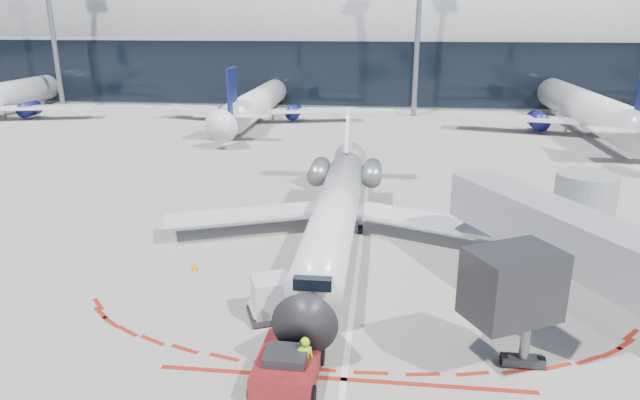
# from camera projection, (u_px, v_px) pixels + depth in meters

# --- Properties ---
(ground) EXTENTS (260.00, 260.00, 0.00)m
(ground) POSITION_uv_depth(u_px,v_px,m) (359.00, 256.00, 31.94)
(ground) COLOR gray
(ground) RESTS_ON ground
(apron_centerline) EXTENTS (0.25, 40.00, 0.01)m
(apron_centerline) POSITION_uv_depth(u_px,v_px,m) (361.00, 242.00, 33.83)
(apron_centerline) COLOR silver
(apron_centerline) RESTS_ON ground
(apron_stop_bar) EXTENTS (14.00, 0.25, 0.01)m
(apron_stop_bar) POSITION_uv_depth(u_px,v_px,m) (344.00, 379.00, 21.06)
(apron_stop_bar) COLOR maroon
(apron_stop_bar) RESTS_ON ground
(terminal_building) EXTENTS (150.00, 24.15, 24.00)m
(terminal_building) POSITION_uv_depth(u_px,v_px,m) (380.00, 45.00, 90.76)
(terminal_building) COLOR #989B9D
(terminal_building) RESTS_ON ground
(jet_bridge) EXTENTS (10.03, 15.20, 4.90)m
(jet_bridge) POSITION_uv_depth(u_px,v_px,m) (563.00, 232.00, 27.11)
(jet_bridge) COLOR gray
(jet_bridge) RESTS_ON ground
(light_mast_west) EXTENTS (0.70, 0.70, 25.00)m
(light_mast_west) POSITION_uv_depth(u_px,v_px,m) (51.00, 19.00, 78.36)
(light_mast_west) COLOR slate
(light_mast_west) RESTS_ON ground
(light_mast_centre) EXTENTS (0.70, 0.70, 25.00)m
(light_mast_centre) POSITION_uv_depth(u_px,v_px,m) (418.00, 19.00, 72.95)
(light_mast_centre) COLOR slate
(light_mast_centre) RESTS_ON ground
(regional_jet) EXTENTS (21.08, 25.99, 6.51)m
(regional_jet) POSITION_uv_depth(u_px,v_px,m) (337.00, 206.00, 33.57)
(regional_jet) COLOR silver
(regional_jet) RESTS_ON ground
(pushback_tug) EXTENTS (2.43, 5.54, 1.43)m
(pushback_tug) POSITION_uv_depth(u_px,v_px,m) (288.00, 366.00, 20.80)
(pushback_tug) COLOR #59110C
(pushback_tug) RESTS_ON ground
(ramp_worker) EXTENTS (0.81, 0.65, 1.93)m
(ramp_worker) POSITION_uv_depth(u_px,v_px,m) (305.00, 361.00, 20.54)
(ramp_worker) COLOR #91E418
(ramp_worker) RESTS_ON ground
(uld_container) EXTENTS (2.56, 2.39, 1.92)m
(uld_container) POSITION_uv_depth(u_px,v_px,m) (272.00, 298.00, 25.13)
(uld_container) COLOR black
(uld_container) RESTS_ON ground
(safety_cone_left) EXTENTS (0.36, 0.36, 0.50)m
(safety_cone_left) POSITION_uv_depth(u_px,v_px,m) (194.00, 266.00, 30.00)
(safety_cone_left) COLOR #FF6B05
(safety_cone_left) RESTS_ON ground
(bg_airliner_1) EXTENTS (30.00, 31.76, 9.70)m
(bg_airliner_1) POSITION_uv_depth(u_px,v_px,m) (258.00, 83.00, 71.91)
(bg_airliner_1) COLOR silver
(bg_airliner_1) RESTS_ON ground
(bg_airliner_2) EXTENTS (34.44, 36.46, 11.14)m
(bg_airliner_2) POSITION_uv_depth(u_px,v_px,m) (590.00, 84.00, 63.79)
(bg_airliner_2) COLOR silver
(bg_airliner_2) RESTS_ON ground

